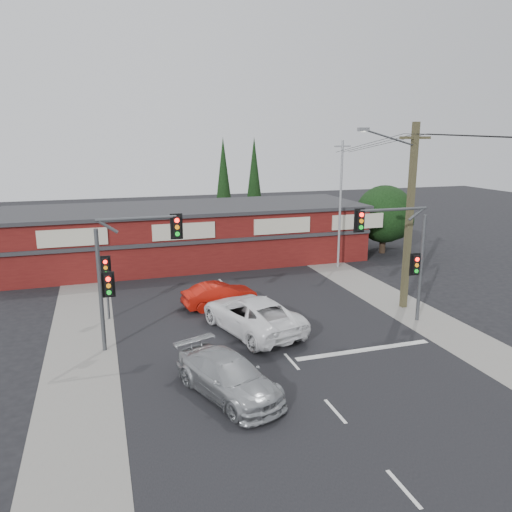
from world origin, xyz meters
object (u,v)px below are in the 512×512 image
object	(u,v)px
shop_building	(189,234)
utility_pole	(408,211)
red_sedan	(220,295)
white_suv	(252,314)
silver_suv	(228,376)

from	to	relation	value
shop_building	utility_pole	distance (m)	17.15
red_sedan	utility_pole	world-z (taller)	utility_pole
white_suv	utility_pole	bearing A→B (deg)	169.76
white_suv	shop_building	size ratio (longest dim) A/B	0.23
utility_pole	red_sedan	bearing A→B (deg)	161.79
white_suv	shop_building	bearing A→B (deg)	-103.62
silver_suv	utility_pole	distance (m)	14.07
shop_building	utility_pole	size ratio (longest dim) A/B	2.73
white_suv	silver_suv	distance (m)	6.27
utility_pole	white_suv	bearing A→B (deg)	-175.02
shop_building	red_sedan	bearing A→B (deg)	-91.31
white_suv	silver_suv	bearing A→B (deg)	49.77
red_sedan	utility_pole	bearing A→B (deg)	-116.03
silver_suv	utility_pole	size ratio (longest dim) A/B	0.51
red_sedan	shop_building	xyz separation A→B (m)	(0.25, 10.84, 1.45)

